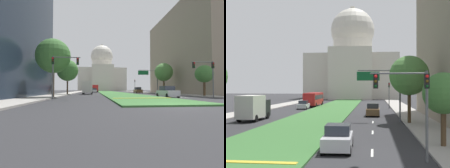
{
  "view_description": "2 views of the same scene",
  "coord_description": "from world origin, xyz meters",
  "views": [
    {
      "loc": [
        -5.95,
        -11.01,
        1.25
      ],
      "look_at": [
        1.09,
        52.03,
        3.23
      ],
      "focal_mm": 26.5,
      "sensor_mm": 36.0,
      "label": 1
    },
    {
      "loc": [
        7.74,
        -8.05,
        4.29
      ],
      "look_at": [
        0.96,
        52.38,
        4.81
      ],
      "focal_mm": 51.03,
      "sensor_mm": 36.0,
      "label": 2
    }
  ],
  "objects": [
    {
      "name": "box_truck_delivery",
      "position": [
        -7.44,
        30.84,
        1.68
      ],
      "size": [
        2.4,
        6.4,
        3.2
      ],
      "color": "black",
      "rests_on": "ground_plane"
    },
    {
      "name": "traffic_light_far_right",
      "position": [
        10.74,
        54.63,
        3.31
      ],
      "size": [
        0.28,
        0.35,
        5.2
      ],
      "color": "#515456",
      "rests_on": "ground_plane"
    },
    {
      "name": "grass_median",
      "position": [
        0.0,
        49.32,
        0.07
      ],
      "size": [
        8.1,
        98.65,
        0.14
      ],
      "primitive_type": "cube",
      "color": "#386B33",
      "rests_on": "ground_plane"
    },
    {
      "name": "city_bus",
      "position": [
        -5.34,
        60.71,
        1.77
      ],
      "size": [
        2.62,
        11.0,
        2.95
      ],
      "color": "#B21E1E",
      "rests_on": "ground_plane"
    },
    {
      "name": "overhead_guide_sign",
      "position": [
        8.97,
        31.28,
        4.64
      ],
      "size": [
        5.36,
        0.2,
        6.5
      ],
      "color": "#515456",
      "rests_on": "ground_plane"
    },
    {
      "name": "sidewalk_right",
      "position": [
        13.24,
        43.84,
        0.07
      ],
      "size": [
        4.0,
        98.65,
        0.15
      ],
      "primitive_type": "cube",
      "color": "#9E9991",
      "rests_on": "ground_plane"
    },
    {
      "name": "sidewalk_left",
      "position": [
        -13.24,
        43.84,
        0.07
      ],
      "size": [
        4.0,
        98.65,
        0.15
      ],
      "primitive_type": "cube",
      "color": "#9E9991",
      "rests_on": "ground_plane"
    },
    {
      "name": "traffic_light_near_right",
      "position": [
        9.9,
        10.4,
        3.8
      ],
      "size": [
        3.34,
        0.35,
        5.2
      ],
      "color": "#515456",
      "rests_on": "ground_plane"
    },
    {
      "name": "street_tree_right_near",
      "position": [
        12.6,
        14.88,
        3.8
      ],
      "size": [
        2.94,
        2.94,
        5.3
      ],
      "color": "#4C3823",
      "rests_on": "ground_plane"
    },
    {
      "name": "sedan_midblock",
      "position": [
        7.64,
        38.66,
        0.86
      ],
      "size": [
        2.01,
        4.37,
        1.86
      ],
      "color": "brown",
      "rests_on": "ground_plane"
    },
    {
      "name": "sedan_distant",
      "position": [
        -5.68,
        52.09,
        0.78
      ],
      "size": [
        2.0,
        4.61,
        1.65
      ],
      "color": "silver",
      "rests_on": "ground_plane"
    },
    {
      "name": "median_curb_nose",
      "position": [
        0.0,
        8.74,
        0.16
      ],
      "size": [
        7.29,
        0.5,
        0.04
      ],
      "primitive_type": "cube",
      "color": "gold",
      "rests_on": "grass_median"
    },
    {
      "name": "ground_plane",
      "position": [
        0.0,
        54.8,
        0.0
      ],
      "size": [
        260.0,
        260.0,
        0.0
      ],
      "primitive_type": "plane",
      "color": "#2B2B2D"
    },
    {
      "name": "street_tree_right_mid",
      "position": [
        11.82,
        29.26,
        5.56
      ],
      "size": [
        4.59,
        4.59,
        7.88
      ],
      "color": "#4C3823",
      "rests_on": "ground_plane"
    },
    {
      "name": "sedan_lead_stopped",
      "position": [
        5.34,
        13.33,
        0.81
      ],
      "size": [
        2.02,
        4.25,
        1.73
      ],
      "color": "#BCBCC1",
      "rests_on": "ground_plane"
    },
    {
      "name": "capitol_building",
      "position": [
        0.0,
        108.88,
        12.93
      ],
      "size": [
        32.72,
        25.73,
        34.0
      ],
      "color": "beige",
      "rests_on": "ground_plane"
    },
    {
      "name": "lane_dashes_right",
      "position": [
        7.64,
        37.43,
        0.0
      ],
      "size": [
        0.16,
        49.39,
        0.01
      ],
      "color": "silver",
      "rests_on": "ground_plane"
    }
  ]
}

